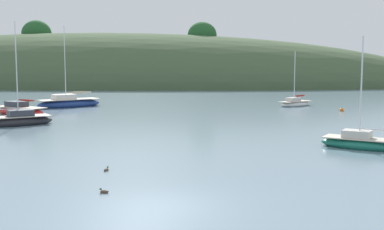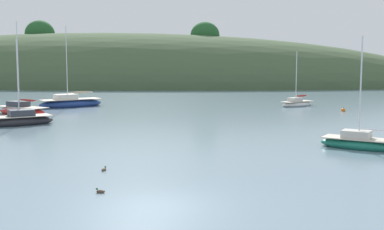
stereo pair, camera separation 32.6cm
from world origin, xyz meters
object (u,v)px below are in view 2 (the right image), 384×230
at_px(sailboat_teal_outer, 70,103).
at_px(duck_trailing, 100,192).
at_px(mooring_buoy_inner, 343,110).
at_px(sailboat_white_near, 16,121).
at_px(sailboat_grey_yawl, 297,103).
at_px(duck_lead, 104,170).
at_px(sailboat_black_sloop, 362,143).
at_px(sailboat_red_portside, 21,110).

distance_m(sailboat_teal_outer, duck_trailing, 39.49).
bearing_deg(sailboat_teal_outer, mooring_buoy_inner, -6.61).
bearing_deg(duck_trailing, sailboat_white_near, 120.46).
bearing_deg(sailboat_grey_yawl, sailboat_white_near, -144.00).
xyz_separation_m(sailboat_grey_yawl, duck_trailing, (-14.09, -39.74, -0.27)).
bearing_deg(duck_lead, sailboat_teal_outer, 109.55).
distance_m(sailboat_grey_yawl, duck_lead, 38.69).
relative_size(sailboat_black_sloop, duck_lead, 16.67).
relative_size(sailboat_white_near, duck_trailing, 17.26).
bearing_deg(duck_lead, sailboat_black_sloop, 25.63).
bearing_deg(mooring_buoy_inner, duck_lead, -122.36).
xyz_separation_m(sailboat_white_near, duck_trailing, (12.16, -20.67, -0.33)).
bearing_deg(sailboat_red_portside, sailboat_teal_outer, 73.90).
height_order(sailboat_teal_outer, duck_lead, sailboat_teal_outer).
distance_m(sailboat_black_sloop, duck_lead, 15.92).
distance_m(sailboat_red_portside, duck_trailing, 32.65).
relative_size(sailboat_teal_outer, sailboat_white_near, 1.31).
relative_size(sailboat_black_sloop, sailboat_white_near, 0.95).
relative_size(sailboat_black_sloop, sailboat_red_portside, 0.74).
relative_size(sailboat_teal_outer, mooring_buoy_inner, 17.88).
bearing_deg(sailboat_black_sloop, sailboat_grey_yawl, 88.93).
relative_size(sailboat_grey_yawl, sailboat_red_portside, 0.70).
height_order(sailboat_black_sloop, mooring_buoy_inner, sailboat_black_sloop).
xyz_separation_m(sailboat_teal_outer, sailboat_red_portside, (-2.44, -8.45, -0.05)).
relative_size(sailboat_teal_outer, sailboat_red_portside, 1.02).
height_order(sailboat_grey_yawl, sailboat_red_portside, sailboat_red_portside).
relative_size(sailboat_red_portside, duck_lead, 22.53).
bearing_deg(sailboat_black_sloop, mooring_buoy_inner, 78.81).
relative_size(sailboat_red_portside, sailboat_white_near, 1.29).
height_order(sailboat_black_sloop, sailboat_teal_outer, sailboat_teal_outer).
relative_size(sailboat_grey_yawl, duck_lead, 15.86).
height_order(sailboat_white_near, duck_lead, sailboat_white_near).
relative_size(sailboat_grey_yawl, mooring_buoy_inner, 12.37).
bearing_deg(duck_trailing, sailboat_grey_yawl, 70.48).
xyz_separation_m(sailboat_teal_outer, mooring_buoy_inner, (30.73, -3.56, -0.33)).
xyz_separation_m(sailboat_teal_outer, duck_trailing, (12.65, -37.40, -0.40)).
bearing_deg(sailboat_red_portside, sailboat_grey_yawl, 20.29).
xyz_separation_m(sailboat_white_near, duck_lead, (11.36, -16.63, -0.33)).
bearing_deg(sailboat_white_near, duck_lead, -55.68).
xyz_separation_m(sailboat_black_sloop, duck_lead, (-14.35, -6.88, -0.28)).
bearing_deg(duck_lead, mooring_buoy_inner, 57.64).
bearing_deg(duck_lead, sailboat_red_portside, 119.83).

